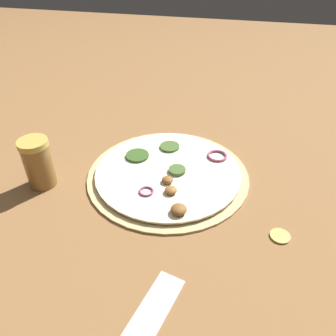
% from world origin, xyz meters
% --- Properties ---
extents(ground_plane, '(3.00, 3.00, 0.00)m').
position_xyz_m(ground_plane, '(0.00, 0.00, 0.00)').
color(ground_plane, olive).
extents(pizza, '(0.34, 0.34, 0.03)m').
position_xyz_m(pizza, '(0.00, 0.00, 0.01)').
color(pizza, '#D6B77A').
rests_on(pizza, ground_plane).
extents(spice_jar, '(0.06, 0.06, 0.10)m').
position_xyz_m(spice_jar, '(0.09, -0.25, 0.05)').
color(spice_jar, olive).
rests_on(spice_jar, ground_plane).
extents(loose_cap, '(0.03, 0.03, 0.01)m').
position_xyz_m(loose_cap, '(0.12, 0.23, 0.00)').
color(loose_cap, gold).
rests_on(loose_cap, ground_plane).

